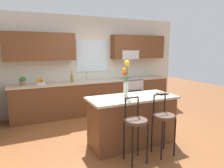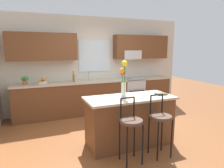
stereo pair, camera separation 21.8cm
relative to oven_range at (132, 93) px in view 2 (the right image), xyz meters
The scene contains 13 objects.
ground_plane 2.04m from the oven_range, 122.59° to the right, with size 14.00×14.00×0.00m, color brown.
back_wall_assembly 1.52m from the oven_range, 163.59° to the left, with size 5.60×0.50×2.70m.
counter_run 1.07m from the oven_range, behind, with size 4.56×0.64×0.92m.
sink_faucet 1.44m from the oven_range, behind, with size 0.02×0.13×0.23m.
oven_range is the anchor object (origin of this frame).
kitchen_island 2.41m from the oven_range, 118.71° to the right, with size 1.66×0.73×0.92m.
bar_stool_near 3.06m from the oven_range, 118.01° to the right, with size 0.36×0.36×1.04m.
bar_stool_middle 2.84m from the oven_range, 108.16° to the right, with size 0.36×0.36×1.04m.
flower_vase 2.54m from the oven_range, 121.68° to the right, with size 0.15×0.18×0.67m.
cookbook 2.30m from the oven_range, 103.42° to the right, with size 0.20×0.15×0.03m, color brown.
fruit_bowl_oranges 2.61m from the oven_range, behind, with size 0.24×0.24×0.16m.
bottle_olive_oil 1.85m from the oven_range, behind, with size 0.06×0.06×0.28m.
potted_plant_small 3.03m from the oven_range, behind, with size 0.18×0.12×0.21m.
Camera 2 is at (-1.78, -3.70, 1.80)m, focal length 32.56 mm.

